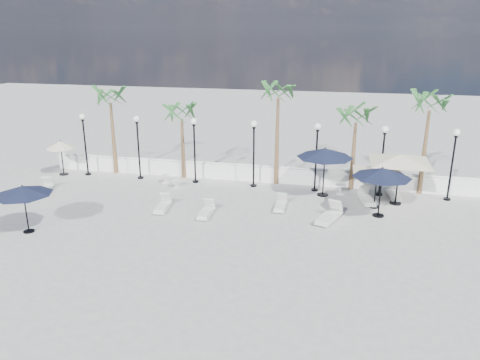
% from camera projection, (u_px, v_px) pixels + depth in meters
% --- Properties ---
extents(ground, '(100.00, 100.00, 0.00)m').
position_uv_depth(ground, '(226.00, 232.00, 21.00)').
color(ground, gray).
rests_on(ground, ground).
extents(balustrade, '(26.00, 0.30, 1.01)m').
position_uv_depth(balustrade, '(257.00, 174.00, 27.82)').
color(balustrade, white).
rests_on(balustrade, ground).
extents(lamppost_0, '(0.36, 0.36, 3.84)m').
position_uv_depth(lamppost_0, '(84.00, 136.00, 28.40)').
color(lamppost_0, black).
rests_on(lamppost_0, ground).
extents(lamppost_1, '(0.36, 0.36, 3.84)m').
position_uv_depth(lamppost_1, '(138.00, 138.00, 27.69)').
color(lamppost_1, black).
rests_on(lamppost_1, ground).
extents(lamppost_2, '(0.36, 0.36, 3.84)m').
position_uv_depth(lamppost_2, '(194.00, 141.00, 26.98)').
color(lamppost_2, black).
rests_on(lamppost_2, ground).
extents(lamppost_3, '(0.36, 0.36, 3.84)m').
position_uv_depth(lamppost_3, '(254.00, 144.00, 26.26)').
color(lamppost_3, black).
rests_on(lamppost_3, ground).
extents(lamppost_4, '(0.36, 0.36, 3.84)m').
position_uv_depth(lamppost_4, '(317.00, 148.00, 25.55)').
color(lamppost_4, black).
rests_on(lamppost_4, ground).
extents(lamppost_5, '(0.36, 0.36, 3.84)m').
position_uv_depth(lamppost_5, '(383.00, 151.00, 24.84)').
color(lamppost_5, black).
rests_on(lamppost_5, ground).
extents(lamppost_6, '(0.36, 0.36, 3.84)m').
position_uv_depth(lamppost_6, '(453.00, 155.00, 24.13)').
color(lamppost_6, black).
rests_on(lamppost_6, ground).
extents(palm_0, '(2.60, 2.60, 5.50)m').
position_uv_depth(palm_0, '(110.00, 101.00, 28.20)').
color(palm_0, brown).
rests_on(palm_0, ground).
extents(palm_1, '(2.60, 2.60, 4.70)m').
position_uv_depth(palm_1, '(182.00, 116.00, 27.53)').
color(palm_1, brown).
rests_on(palm_1, ground).
extents(palm_2, '(2.60, 2.60, 6.10)m').
position_uv_depth(palm_2, '(278.00, 96.00, 25.95)').
color(palm_2, brown).
rests_on(palm_2, ground).
extents(palm_3, '(2.60, 2.60, 4.90)m').
position_uv_depth(palm_3, '(356.00, 120.00, 25.44)').
color(palm_3, brown).
rests_on(palm_3, ground).
extents(palm_4, '(2.60, 2.60, 5.70)m').
position_uv_depth(palm_4, '(430.00, 108.00, 24.44)').
color(palm_4, brown).
rests_on(palm_4, ground).
extents(lounger_0, '(1.02, 1.80, 0.64)m').
position_uv_depth(lounger_0, '(44.00, 188.00, 26.03)').
color(lounger_0, silver).
rests_on(lounger_0, ground).
extents(lounger_1, '(0.76, 1.77, 0.64)m').
position_uv_depth(lounger_1, '(163.00, 206.00, 23.47)').
color(lounger_1, silver).
rests_on(lounger_1, ground).
extents(lounger_2, '(0.58, 1.68, 0.62)m').
position_uv_depth(lounger_2, '(206.00, 212.00, 22.73)').
color(lounger_2, silver).
rests_on(lounger_2, ground).
extents(lounger_3, '(0.55, 1.62, 0.61)m').
position_uv_depth(lounger_3, '(281.00, 205.00, 23.64)').
color(lounger_3, silver).
rests_on(lounger_3, ground).
extents(lounger_4, '(1.30, 2.13, 0.76)m').
position_uv_depth(lounger_4, '(329.00, 216.00, 22.11)').
color(lounger_4, silver).
rests_on(lounger_4, ground).
extents(lounger_5, '(0.93, 1.87, 0.67)m').
position_uv_depth(lounger_5, '(367.00, 199.00, 24.43)').
color(lounger_5, silver).
rests_on(lounger_5, ground).
extents(lounger_6, '(0.76, 1.75, 0.64)m').
position_uv_depth(lounger_6, '(394.00, 194.00, 25.13)').
color(lounger_6, silver).
rests_on(lounger_6, ground).
extents(side_table_0, '(0.48, 0.48, 0.47)m').
position_uv_depth(side_table_0, '(176.00, 183.00, 26.74)').
color(side_table_0, silver).
rests_on(side_table_0, ground).
extents(side_table_1, '(0.49, 0.49, 0.48)m').
position_uv_depth(side_table_1, '(165.00, 178.00, 27.59)').
color(side_table_1, silver).
rests_on(side_table_1, ground).
extents(side_table_2, '(0.59, 0.59, 0.58)m').
position_uv_depth(side_table_2, '(340.00, 188.00, 25.65)').
color(side_table_2, silver).
rests_on(side_table_2, ground).
extents(parasol_navy_left, '(2.52, 2.52, 2.23)m').
position_uv_depth(parasol_navy_left, '(23.00, 191.00, 20.39)').
color(parasol_navy_left, black).
rests_on(parasol_navy_left, ground).
extents(parasol_navy_mid, '(3.03, 3.03, 2.71)m').
position_uv_depth(parasol_navy_mid, '(325.00, 153.00, 24.84)').
color(parasol_navy_mid, black).
rests_on(parasol_navy_mid, ground).
extents(parasol_navy_right, '(2.79, 2.79, 2.50)m').
position_uv_depth(parasol_navy_right, '(382.00, 173.00, 22.09)').
color(parasol_navy_right, black).
rests_on(parasol_navy_right, ground).
extents(parasol_cream_sq_a, '(5.83, 5.83, 2.86)m').
position_uv_depth(parasol_cream_sq_a, '(401.00, 155.00, 23.53)').
color(parasol_cream_sq_a, black).
rests_on(parasol_cream_sq_a, ground).
extents(parasol_cream_sq_b, '(4.70, 4.70, 2.36)m').
position_uv_depth(parasol_cream_sq_b, '(378.00, 166.00, 23.21)').
color(parasol_cream_sq_b, black).
rests_on(parasol_cream_sq_b, ground).
extents(parasol_cream_small, '(1.79, 1.79, 2.20)m').
position_uv_depth(parasol_cream_small, '(60.00, 145.00, 28.62)').
color(parasol_cream_small, black).
rests_on(parasol_cream_small, ground).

